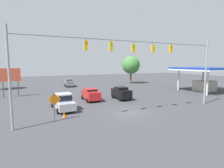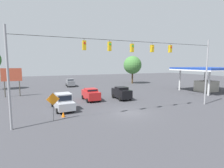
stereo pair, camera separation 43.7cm
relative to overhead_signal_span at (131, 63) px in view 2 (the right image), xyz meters
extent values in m
plane|color=#3D3D42|center=(-0.04, -0.56, -5.80)|extent=(140.00, 140.00, 0.00)
cylinder|color=#939399|center=(-11.96, 0.00, -1.34)|extent=(0.20, 0.20, 8.92)
cylinder|color=#939399|center=(11.88, 0.00, -1.34)|extent=(0.20, 0.20, 8.92)
cylinder|color=black|center=(-0.04, 0.00, 2.35)|extent=(23.85, 0.04, 0.04)
cube|color=gold|center=(-5.37, 0.00, 1.70)|extent=(0.32, 0.36, 0.89)
cylinder|color=black|center=(-5.37, 0.00, 2.24)|extent=(0.03, 0.03, 0.20)
cylinder|color=red|center=(-5.37, 0.19, 1.90)|extent=(0.20, 0.02, 0.20)
cube|color=gold|center=(-2.71, 0.00, 1.65)|extent=(0.32, 0.36, 0.83)
cylinder|color=black|center=(-2.71, 0.00, 2.20)|extent=(0.03, 0.03, 0.28)
cylinder|color=orange|center=(-2.71, 0.19, 1.83)|extent=(0.20, 0.02, 0.20)
cube|color=gold|center=(-0.04, 0.00, 1.62)|extent=(0.32, 0.36, 0.89)
cylinder|color=black|center=(-0.04, 0.00, 2.21)|extent=(0.03, 0.03, 0.28)
cylinder|color=green|center=(-0.04, 0.19, 1.82)|extent=(0.20, 0.02, 0.20)
cube|color=gold|center=(2.63, 0.00, 1.69)|extent=(0.32, 0.36, 0.94)
cylinder|color=black|center=(2.63, 0.00, 2.25)|extent=(0.03, 0.03, 0.18)
cylinder|color=green|center=(2.63, 0.19, 1.90)|extent=(0.20, 0.02, 0.20)
cube|color=gold|center=(5.29, 0.00, 1.68)|extent=(0.32, 0.36, 0.91)
cylinder|color=black|center=(5.29, 0.00, 2.24)|extent=(0.03, 0.03, 0.21)
cylinder|color=red|center=(5.29, 0.19, 1.89)|extent=(0.20, 0.02, 0.20)
cube|color=red|center=(2.00, -9.06, -4.89)|extent=(1.90, 4.33, 1.18)
cube|color=red|center=(2.00, -9.06, -4.12)|extent=(1.74, 1.91, 0.36)
cube|color=black|center=(1.99, -8.10, -4.12)|extent=(1.50, 0.03, 0.25)
cylinder|color=black|center=(2.93, -7.65, -5.48)|extent=(0.22, 0.64, 0.64)
cylinder|color=black|center=(1.05, -7.66, -5.48)|extent=(0.22, 0.64, 0.64)
cylinder|color=black|center=(2.94, -10.46, -5.48)|extent=(0.22, 0.64, 0.64)
cylinder|color=black|center=(1.06, -10.47, -5.48)|extent=(0.22, 0.64, 0.64)
cube|color=black|center=(-2.81, -7.96, -4.82)|extent=(1.83, 4.16, 1.32)
cube|color=black|center=(-2.81, -7.96, -3.98)|extent=(1.66, 1.84, 0.36)
cube|color=black|center=(-2.82, -8.88, -3.98)|extent=(1.42, 0.04, 0.25)
cylinder|color=black|center=(-3.72, -9.29, -5.48)|extent=(0.23, 0.64, 0.64)
cylinder|color=black|center=(-1.94, -9.31, -5.48)|extent=(0.23, 0.64, 0.64)
cylinder|color=black|center=(-3.69, -6.61, -5.48)|extent=(0.23, 0.64, 0.64)
cylinder|color=black|center=(-1.91, -6.63, -5.48)|extent=(0.23, 0.64, 0.64)
cube|color=#A8AAB2|center=(6.81, -5.42, -5.03)|extent=(2.29, 5.69, 0.90)
cube|color=#A8AAB2|center=(6.77, -4.76, -4.13)|extent=(1.90, 2.12, 0.90)
cube|color=black|center=(6.70, -3.75, -4.13)|extent=(1.54, 0.12, 0.63)
cylinder|color=black|center=(7.66, -3.55, -5.48)|extent=(0.26, 0.65, 0.64)
cylinder|color=black|center=(5.73, -3.68, -5.48)|extent=(0.26, 0.65, 0.64)
cylinder|color=black|center=(7.90, -7.17, -5.48)|extent=(0.26, 0.65, 0.64)
cylinder|color=black|center=(5.97, -7.30, -5.48)|extent=(0.26, 0.65, 0.64)
cube|color=slate|center=(1.80, -27.58, -4.88)|extent=(2.05, 4.69, 1.21)
cube|color=slate|center=(1.80, -27.58, -4.10)|extent=(1.75, 2.12, 0.36)
cube|color=black|center=(1.86, -26.56, -4.10)|extent=(1.42, 0.11, 0.25)
cylinder|color=black|center=(2.78, -26.14, -5.48)|extent=(0.26, 0.65, 0.64)
cylinder|color=black|center=(1.00, -26.03, -5.48)|extent=(0.26, 0.65, 0.64)
cylinder|color=black|center=(2.60, -29.12, -5.48)|extent=(0.26, 0.65, 0.64)
cylinder|color=black|center=(0.82, -29.01, -5.48)|extent=(0.26, 0.65, 0.64)
cone|color=orange|center=(7.22, -1.96, -5.52)|extent=(0.39, 0.39, 0.56)
cone|color=orange|center=(7.04, -4.84, -5.52)|extent=(0.39, 0.39, 0.56)
cone|color=orange|center=(7.06, -7.11, -5.52)|extent=(0.39, 0.39, 0.56)
cube|color=navy|center=(-22.46, -8.02, -1.03)|extent=(10.92, 9.87, 0.35)
cube|color=white|center=(-22.46, -8.02, -1.32)|extent=(11.02, 9.97, 0.24)
cylinder|color=silver|center=(-26.28, -11.48, -3.50)|extent=(0.36, 0.36, 4.60)
cylinder|color=silver|center=(-18.64, -11.48, -3.50)|extent=(0.36, 0.36, 4.60)
cylinder|color=silver|center=(-18.64, -4.57, -3.50)|extent=(0.36, 0.36, 4.60)
cube|color=#B2AD9E|center=(-22.46, -8.02, -4.70)|extent=(3.82, 2.96, 2.20)
cylinder|color=#4C473D|center=(12.44, -17.42, -4.44)|extent=(0.16, 0.16, 2.72)
cylinder|color=#4C473D|center=(14.70, -17.42, -4.44)|extent=(0.16, 0.16, 2.72)
cube|color=#BF4C33|center=(13.57, -17.42, -1.96)|extent=(3.22, 0.12, 2.23)
cylinder|color=slate|center=(8.29, -1.03, -4.90)|extent=(0.06, 0.06, 1.80)
cube|color=orange|center=(8.29, -1.03, -3.60)|extent=(1.27, 0.04, 1.27)
cylinder|color=#4C3823|center=(-15.94, -27.00, -3.83)|extent=(0.47, 0.47, 3.93)
sphere|color=#427A38|center=(-15.94, -27.00, -0.46)|extent=(5.14, 5.14, 5.14)
camera|label=1|loc=(10.14, 16.72, -0.09)|focal=28.00mm
camera|label=2|loc=(9.75, 16.90, -0.09)|focal=28.00mm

